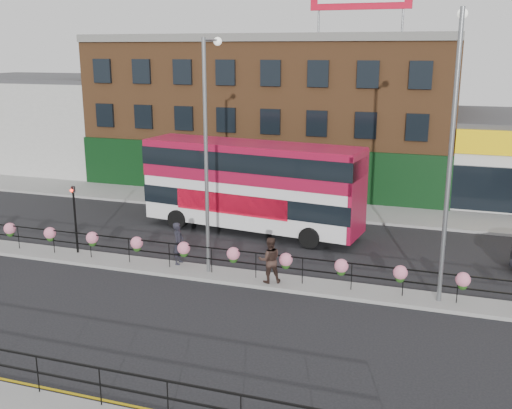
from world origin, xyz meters
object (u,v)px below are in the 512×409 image
(pedestrian_a, at_px, (178,243))
(pedestrian_b, at_px, (270,260))
(lamp_column_west, at_px, (208,137))
(double_decker_bus, at_px, (252,178))
(lamp_column_east, at_px, (452,133))

(pedestrian_a, distance_m, pedestrian_b, 4.57)
(lamp_column_west, bearing_deg, double_decker_bus, 92.51)
(pedestrian_a, relative_size, pedestrian_b, 0.99)
(pedestrian_b, height_order, lamp_column_west, lamp_column_west)
(double_decker_bus, relative_size, lamp_column_west, 1.23)
(pedestrian_a, xyz_separation_m, pedestrian_b, (4.49, -0.82, 0.01))
(pedestrian_a, relative_size, lamp_column_east, 0.18)
(double_decker_bus, relative_size, pedestrian_b, 6.23)
(pedestrian_b, distance_m, lamp_column_east, 8.60)
(double_decker_bus, distance_m, lamp_column_west, 7.04)
(lamp_column_west, distance_m, lamp_column_east, 9.55)
(pedestrian_b, distance_m, lamp_column_west, 5.64)
(pedestrian_b, bearing_deg, pedestrian_a, -35.53)
(pedestrian_a, bearing_deg, pedestrian_b, -105.93)
(pedestrian_a, height_order, pedestrian_b, pedestrian_b)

